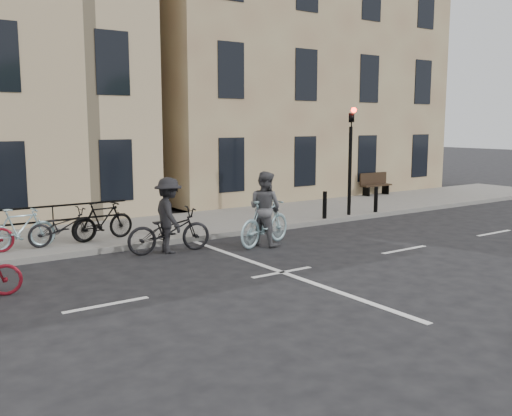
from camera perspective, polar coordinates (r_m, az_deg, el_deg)
ground at (r=12.67m, az=2.63°, el=-6.46°), size 120.00×120.00×0.00m
sidewalk at (r=16.41m, az=-21.97°, el=-3.36°), size 46.00×4.00×0.15m
building_east at (r=28.20m, az=1.19°, el=14.34°), size 14.00×10.00×12.00m
traffic_light at (r=19.61m, az=9.44°, el=5.99°), size 0.18×0.30×3.90m
bollard_east at (r=18.90m, az=6.88°, el=0.31°), size 0.14×0.14×0.90m
bollard_west at (r=20.56m, az=11.89°, el=0.84°), size 0.14×0.14×0.90m
bench at (r=25.53m, az=11.79°, el=2.46°), size 1.60×0.41×0.97m
cyclist_grey at (r=15.28m, az=0.90°, el=-0.77°), size 2.15×1.19×2.00m
cyclist_dark at (r=14.60m, az=-8.70°, el=-1.51°), size 2.24×1.33×1.93m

